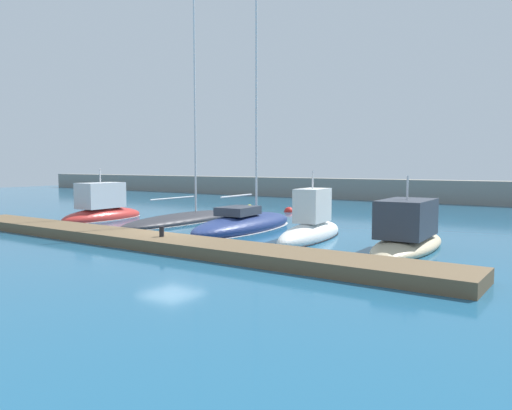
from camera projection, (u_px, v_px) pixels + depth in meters
ground_plane at (171, 241)px, 22.45m from camera, size 120.00×120.00×0.00m
dock_pier at (144, 240)px, 21.13m from camera, size 27.07×2.30×0.46m
breakwater_seawall at (399, 190)px, 47.28m from camera, size 108.00×2.32×2.08m
motorboat_red_nearest at (103, 210)px, 31.05m from camera, size 2.48×6.28×3.66m
sailboat_charcoal_second at (185, 219)px, 29.94m from camera, size 3.30×10.47×15.32m
sailboat_navy_third at (244, 224)px, 26.11m from camera, size 3.61×9.14×14.20m
motorboat_white_fourth at (311, 228)px, 22.81m from camera, size 2.33×6.55×3.59m
motorboat_sand_fifth at (408, 233)px, 20.01m from camera, size 2.56×7.06×3.29m
mooring_buoy_red at (289, 212)px, 36.29m from camera, size 0.73×0.73×0.73m
mooring_buoy_yellow at (250, 208)px, 39.73m from camera, size 0.56×0.56×0.56m
dock_bollard at (162, 231)px, 20.49m from camera, size 0.20×0.20×0.44m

